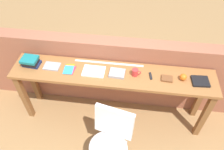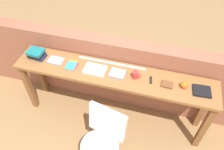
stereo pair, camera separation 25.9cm
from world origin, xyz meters
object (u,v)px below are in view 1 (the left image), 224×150
at_px(pamphlet_pile_colourful, 70,69).
at_px(sports_ball_small, 183,77).
at_px(book_open_centre, 94,71).
at_px(chair_white_moulded, 110,139).
at_px(multitool_folded, 151,76).
at_px(book_stack_leftmost, 31,62).
at_px(magazine_cycling, 52,66).
at_px(book_repair_rightmost, 200,81).
at_px(mug, 135,72).
at_px(leather_journal_brown, 167,79).

bearing_deg(pamphlet_pile_colourful, sports_ball_small, 0.48).
bearing_deg(pamphlet_pile_colourful, book_open_centre, 0.45).
height_order(chair_white_moulded, multitool_folded, multitool_folded).
bearing_deg(chair_white_moulded, pamphlet_pile_colourful, 131.57).
bearing_deg(chair_white_moulded, multitool_folded, 59.86).
bearing_deg(book_stack_leftmost, multitool_folded, -0.47).
distance_m(chair_white_moulded, multitool_folded, 0.87).
distance_m(magazine_cycling, book_open_centre, 0.53).
xyz_separation_m(chair_white_moulded, book_stack_leftmost, (-1.09, 0.70, 0.41)).
height_order(pamphlet_pile_colourful, book_repair_rightmost, book_repair_rightmost).
relative_size(mug, sports_ball_small, 1.35).
height_order(mug, sports_ball_small, mug).
xyz_separation_m(chair_white_moulded, magazine_cycling, (-0.82, 0.69, 0.36)).
distance_m(book_stack_leftmost, leather_journal_brown, 1.68).
height_order(magazine_cycling, pamphlet_pile_colourful, magazine_cycling).
xyz_separation_m(pamphlet_pile_colourful, leather_journal_brown, (1.18, -0.01, 0.01)).
bearing_deg(leather_journal_brown, magazine_cycling, -178.36).
bearing_deg(multitool_folded, book_repair_rightmost, -1.74).
xyz_separation_m(multitool_folded, leather_journal_brown, (0.19, -0.02, 0.00)).
bearing_deg(magazine_cycling, mug, 0.70).
relative_size(mug, book_repair_rightmost, 0.57).
distance_m(mug, book_repair_rightmost, 0.76).
distance_m(book_stack_leftmost, magazine_cycling, 0.27).
bearing_deg(sports_ball_small, book_open_centre, -179.51).
relative_size(chair_white_moulded, mug, 8.10).
bearing_deg(leather_journal_brown, sports_ball_small, 9.43).
bearing_deg(book_open_centre, multitool_folded, 1.75).
relative_size(multitool_folded, book_repair_rightmost, 0.57).
bearing_deg(book_repair_rightmost, book_stack_leftmost, 175.26).
distance_m(book_stack_leftmost, sports_ball_small, 1.86).
relative_size(magazine_cycling, book_open_centre, 0.73).
bearing_deg(pamphlet_pile_colourful, chair_white_moulded, -48.43).
bearing_deg(pamphlet_pile_colourful, leather_journal_brown, -0.46).
distance_m(magazine_cycling, leather_journal_brown, 1.41).
relative_size(pamphlet_pile_colourful, book_open_centre, 0.72).
bearing_deg(book_stack_leftmost, book_repair_rightmost, -0.82).
bearing_deg(magazine_cycling, chair_white_moulded, -38.84).
xyz_separation_m(magazine_cycling, mug, (1.03, -0.01, 0.04)).
relative_size(book_open_centre, mug, 2.45).
xyz_separation_m(book_stack_leftmost, magazine_cycling, (0.27, -0.00, -0.04)).
bearing_deg(sports_ball_small, magazine_cycling, 179.63).
distance_m(chair_white_moulded, pamphlet_pile_colourful, 0.96).
relative_size(book_open_centre, leather_journal_brown, 2.07).
xyz_separation_m(magazine_cycling, book_repair_rightmost, (1.80, -0.03, 0.00)).
relative_size(chair_white_moulded, multitool_folded, 8.10).
xyz_separation_m(pamphlet_pile_colourful, book_repair_rightmost, (1.56, -0.00, 0.01)).
bearing_deg(book_stack_leftmost, chair_white_moulded, -32.47).
xyz_separation_m(chair_white_moulded, book_repair_rightmost, (0.97, 0.67, 0.37)).
height_order(leather_journal_brown, sports_ball_small, sports_ball_small).
bearing_deg(book_stack_leftmost, magazine_cycling, -0.80).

